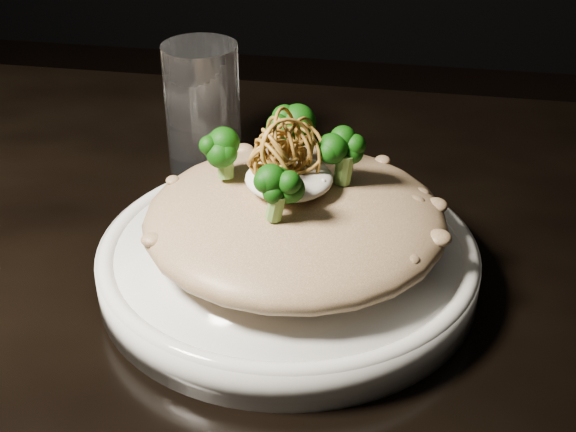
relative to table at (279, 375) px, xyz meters
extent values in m
cube|color=black|center=(0.00, 0.00, 0.06)|extent=(1.10, 0.80, 0.04)
cylinder|color=silver|center=(0.00, 0.02, 0.10)|extent=(0.28, 0.28, 0.03)
ellipsoid|color=brown|center=(0.01, 0.02, 0.14)|extent=(0.22, 0.22, 0.05)
ellipsoid|color=white|center=(0.00, 0.02, 0.17)|extent=(0.06, 0.06, 0.02)
cylinder|color=white|center=(-0.10, 0.18, 0.14)|extent=(0.08, 0.08, 0.12)
camera|label=1|loc=(0.09, -0.47, 0.44)|focal=50.00mm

